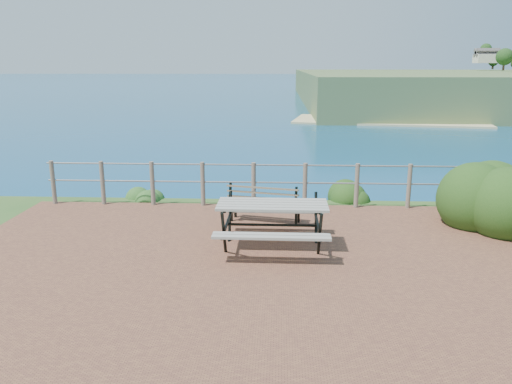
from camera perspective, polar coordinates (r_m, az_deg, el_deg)
ground at (r=8.17m, az=-1.49°, el=-8.22°), size 10.00×7.00×0.12m
ocean at (r=207.55m, az=2.61°, el=13.54°), size 1200.00×1200.00×0.00m
safety_railing at (r=11.19m, az=-0.27°, el=1.13°), size 9.40×0.10×1.00m
picnic_table at (r=8.67m, az=1.87°, el=-3.28°), size 1.90×1.64×0.80m
park_bench at (r=10.07m, az=1.04°, el=-0.55°), size 1.50×0.67×0.82m
shrub_right_front at (r=11.02m, az=25.96°, el=-3.67°), size 1.63×1.63×2.31m
shrub_right_edge at (r=12.20m, az=22.95°, el=-1.68°), size 1.02×1.02×1.46m
shrub_lip_west at (r=12.37m, az=-12.46°, el=-0.66°), size 0.71×0.71×0.42m
shrub_lip_east at (r=12.30m, az=11.11°, el=-0.67°), size 0.86×0.86×0.64m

